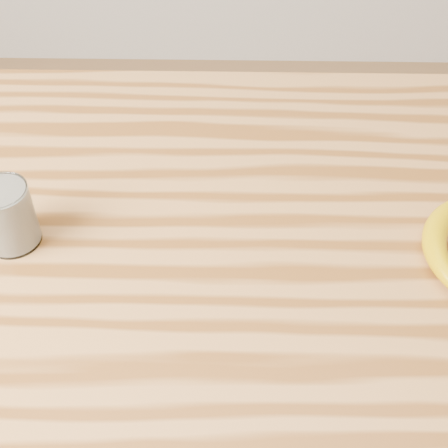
# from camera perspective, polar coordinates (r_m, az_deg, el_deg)

# --- Properties ---
(table) EXTENTS (1.20, 0.80, 0.90)m
(table) POSITION_cam_1_polar(r_m,az_deg,el_deg) (1.00, 0.87, -4.79)
(table) COLOR #B3783D
(table) RESTS_ON ground
(smoothie_glass) EXTENTS (0.08, 0.08, 0.09)m
(smoothie_glass) POSITION_cam_1_polar(r_m,az_deg,el_deg) (0.89, -19.24, 0.73)
(smoothie_glass) COLOR white
(smoothie_glass) RESTS_ON table
(banana) EXTENTS (0.21, 0.30, 0.03)m
(banana) POSITION_cam_1_polar(r_m,az_deg,el_deg) (0.91, 18.75, -0.50)
(banana) COLOR #CBA000
(banana) RESTS_ON table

